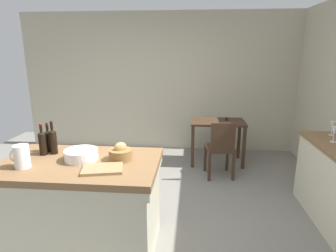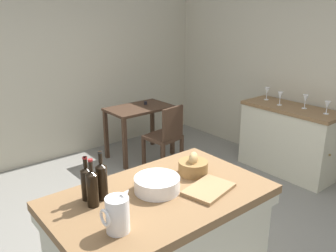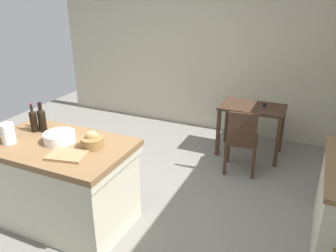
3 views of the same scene
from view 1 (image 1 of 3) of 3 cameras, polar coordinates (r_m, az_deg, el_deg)
ground_plane at (r=3.47m, az=-6.37°, el=-18.07°), size 6.76×6.76×0.00m
wall_back at (r=5.52m, az=-1.44°, el=8.74°), size 5.32×0.12×2.60m
island_table at (r=2.90m, az=-16.74°, el=-14.54°), size 1.44×0.88×0.91m
writing_desk at (r=4.88m, az=9.95°, el=-0.37°), size 0.91×0.57×0.80m
wooden_chair at (r=4.34m, az=10.52°, el=-4.25°), size 0.45×0.45×0.89m
pitcher at (r=2.74m, az=-27.43°, el=-5.43°), size 0.17×0.13×0.24m
wash_bowl at (r=2.74m, az=-17.08°, el=-5.57°), size 0.30×0.30×0.10m
bread_basket at (r=2.66m, az=-9.53°, el=-5.49°), size 0.22×0.22×0.17m
cutting_board at (r=2.48m, az=-13.06°, el=-8.42°), size 0.38×0.30×0.02m
wine_bottle_dark at (r=2.97m, az=-22.15°, el=-2.77°), size 0.07×0.07×0.33m
wine_bottle_amber at (r=3.06m, az=-22.94°, el=-2.65°), size 0.07×0.07×0.29m
wine_bottle_green at (r=2.98m, az=-23.97°, el=-3.03°), size 0.07×0.07×0.31m
wine_glass_middle at (r=3.67m, az=30.53°, el=-1.03°), size 0.07×0.07×0.17m
wine_glass_right at (r=3.96m, az=30.25°, el=0.03°), size 0.07×0.07×0.17m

